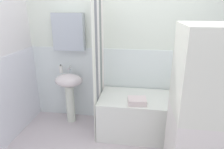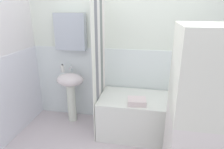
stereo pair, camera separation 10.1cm
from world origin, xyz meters
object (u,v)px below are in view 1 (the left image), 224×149
(lotion_bottle, at_px, (186,88))
(body_wash_bottle, at_px, (180,85))
(soap_dispenser, at_px, (61,69))
(sink, at_px, (69,87))
(washer_dryer_stack, at_px, (206,113))
(towel_folded, at_px, (137,101))
(shampoo_bottle, at_px, (193,89))
(bathtub, at_px, (149,116))

(lotion_bottle, distance_m, body_wash_bottle, 0.10)
(soap_dispenser, relative_size, body_wash_bottle, 0.61)
(sink, height_order, lotion_bottle, sink)
(sink, xyz_separation_m, washer_dryer_stack, (1.75, -0.96, 0.24))
(lotion_bottle, height_order, body_wash_bottle, body_wash_bottle)
(soap_dispenser, relative_size, towel_folded, 0.57)
(lotion_bottle, height_order, towel_folded, lotion_bottle)
(washer_dryer_stack, bearing_deg, shampoo_bottle, 82.12)
(body_wash_bottle, bearing_deg, sink, -175.45)
(soap_dispenser, height_order, bathtub, soap_dispenser)
(sink, height_order, body_wash_bottle, sink)
(soap_dispenser, distance_m, shampoo_bottle, 2.05)
(lotion_bottle, bearing_deg, body_wash_bottle, 163.07)
(sink, height_order, washer_dryer_stack, washer_dryer_stack)
(soap_dispenser, height_order, body_wash_bottle, soap_dispenser)
(sink, bearing_deg, shampoo_bottle, 3.41)
(soap_dispenser, bearing_deg, sink, -23.46)
(bathtub, distance_m, body_wash_bottle, 0.66)
(body_wash_bottle, bearing_deg, towel_folded, -142.23)
(body_wash_bottle, relative_size, washer_dryer_stack, 0.13)
(towel_folded, xyz_separation_m, washer_dryer_stack, (0.67, -0.61, 0.22))
(lotion_bottle, relative_size, washer_dryer_stack, 0.10)
(bathtub, relative_size, lotion_bottle, 8.70)
(sink, height_order, towel_folded, sink)
(body_wash_bottle, bearing_deg, soap_dispenser, -177.64)
(washer_dryer_stack, bearing_deg, towel_folded, 137.77)
(sink, bearing_deg, towel_folded, -18.12)
(lotion_bottle, bearing_deg, soap_dispenser, -178.55)
(shampoo_bottle, relative_size, body_wash_bottle, 0.71)
(soap_dispenser, distance_m, lotion_bottle, 1.95)
(sink, height_order, bathtub, sink)
(soap_dispenser, relative_size, lotion_bottle, 0.82)
(towel_folded, bearing_deg, soap_dispenser, 161.25)
(sink, relative_size, bathtub, 0.56)
(shampoo_bottle, bearing_deg, washer_dryer_stack, -97.88)
(soap_dispenser, xyz_separation_m, bathtub, (1.41, -0.21, -0.59))
(lotion_bottle, xyz_separation_m, towel_folded, (-0.72, -0.46, -0.04))
(shampoo_bottle, distance_m, towel_folded, 0.94)
(towel_folded, bearing_deg, lotion_bottle, 32.65)
(lotion_bottle, bearing_deg, washer_dryer_stack, -92.70)
(towel_folded, bearing_deg, sink, 161.88)
(soap_dispenser, bearing_deg, lotion_bottle, 1.45)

